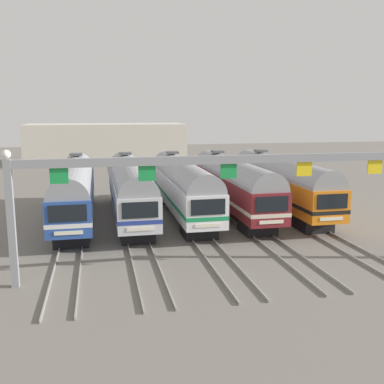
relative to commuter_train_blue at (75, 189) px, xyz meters
The scene contains 9 objects.
ground_plane 9.17m from the commuter_train_blue, ahead, with size 160.00×160.00×0.00m, color slate.
track_bed 19.30m from the commuter_train_blue, 62.73° to the left, with size 19.03×70.00×0.15m.
commuter_train_blue is the anchor object (origin of this frame).
commuter_train_silver 4.38m from the commuter_train_blue, ahead, with size 2.88×18.06×5.05m.
commuter_train_white 8.76m from the commuter_train_blue, ahead, with size 2.88×18.06×5.05m.
commuter_train_maroon 13.15m from the commuter_train_blue, ahead, with size 2.88×18.06×5.05m.
commuter_train_orange 17.53m from the commuter_train_blue, ahead, with size 2.88×18.06×5.05m.
catenary_gantry 16.30m from the commuter_train_blue, 57.01° to the right, with size 22.77×0.44×6.97m.
maintenance_building 41.36m from the commuter_train_blue, 85.27° to the left, with size 26.01×10.00×6.61m, color beige.
Camera 1 is at (-6.83, -36.44, 8.83)m, focal length 41.96 mm.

